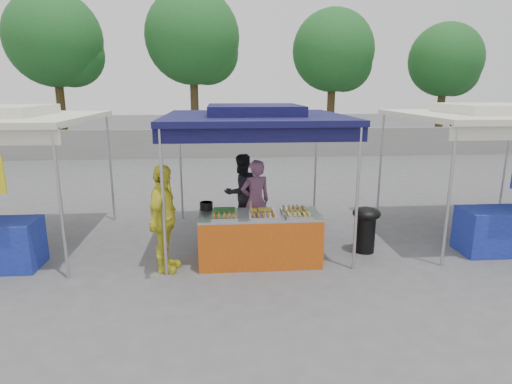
{
  "coord_description": "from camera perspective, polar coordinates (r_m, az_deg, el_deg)",
  "views": [
    {
      "loc": [
        -0.61,
        -6.82,
        2.88
      ],
      "look_at": [
        0.0,
        0.6,
        1.05
      ],
      "focal_mm": 30.0,
      "sensor_mm": 36.0,
      "label": 1
    }
  ],
  "objects": [
    {
      "name": "main_canopy",
      "position": [
        7.83,
        -0.23,
        10.07
      ],
      "size": [
        3.2,
        3.2,
        2.57
      ],
      "color": "#B3B3BA",
      "rests_on": "ground_plane"
    },
    {
      "name": "skewer_cup",
      "position": [
        6.81,
        -0.7,
        -3.17
      ],
      "size": [
        0.07,
        0.07,
        0.09
      ],
      "primitive_type": "cylinder",
      "color": "#B3B3BA",
      "rests_on": "vendor_table"
    },
    {
      "name": "food_tray_fm",
      "position": [
        6.81,
        0.99,
        -3.23
      ],
      "size": [
        0.42,
        0.3,
        0.07
      ],
      "color": "silver",
      "rests_on": "vendor_table"
    },
    {
      "name": "ground_plane",
      "position": [
        7.43,
        0.39,
        -9.0
      ],
      "size": [
        80.0,
        80.0,
        0.0
      ],
      "primitive_type": "plane",
      "color": "#565658"
    },
    {
      "name": "back_wall",
      "position": [
        17.98,
        -2.75,
        6.52
      ],
      "size": [
        40.0,
        0.25,
        1.2
      ],
      "primitive_type": "cube",
      "color": "gray",
      "rests_on": "ground_plane"
    },
    {
      "name": "helper_man",
      "position": [
        8.77,
        -1.98,
        -0.0
      ],
      "size": [
        0.96,
        0.9,
        1.57
      ],
      "primitive_type": "imported",
      "rotation": [
        0.0,
        0.0,
        3.66
      ],
      "color": "black",
      "rests_on": "ground_plane"
    },
    {
      "name": "food_tray_fl",
      "position": [
        6.78,
        -4.24,
        -3.35
      ],
      "size": [
        0.42,
        0.3,
        0.07
      ],
      "color": "silver",
      "rests_on": "vendor_table"
    },
    {
      "name": "vendor_table",
      "position": [
        7.18,
        0.46,
        -6.18
      ],
      "size": [
        2.0,
        0.8,
        0.85
      ],
      "color": "#B94A10",
      "rests_on": "ground_plane"
    },
    {
      "name": "customer_person",
      "position": [
        6.89,
        -12.22,
        -3.52
      ],
      "size": [
        0.62,
        1.08,
        1.73
      ],
      "primitive_type": "imported",
      "rotation": [
        0.0,
        0.0,
        1.37
      ],
      "color": "yellow",
      "rests_on": "ground_plane"
    },
    {
      "name": "crate_stacked",
      "position": [
        7.79,
        3.28,
        -4.71
      ],
      "size": [
        0.45,
        0.32,
        0.27
      ],
      "primitive_type": "cube",
      "color": "#13219B",
      "rests_on": "crate_right"
    },
    {
      "name": "food_tray_fr",
      "position": [
        6.89,
        5.67,
        -3.1
      ],
      "size": [
        0.42,
        0.3,
        0.07
      ],
      "color": "silver",
      "rests_on": "vendor_table"
    },
    {
      "name": "food_tray_br",
      "position": [
        7.18,
        5.04,
        -2.39
      ],
      "size": [
        0.42,
        0.3,
        0.07
      ],
      "color": "silver",
      "rests_on": "vendor_table"
    },
    {
      "name": "neighbor_stall_right",
      "position": [
        9.08,
        29.7,
        3.89
      ],
      "size": [
        3.2,
        3.2,
        2.57
      ],
      "color": "#B3B3BA",
      "rests_on": "ground_plane"
    },
    {
      "name": "crate_right",
      "position": [
        7.88,
        3.25,
        -6.6
      ],
      "size": [
        0.46,
        0.32,
        0.27
      ],
      "primitive_type": "cube",
      "color": "#13219B",
      "rests_on": "ground_plane"
    },
    {
      "name": "cooking_pot",
      "position": [
        7.33,
        -6.64,
        -1.84
      ],
      "size": [
        0.22,
        0.22,
        0.13
      ],
      "primitive_type": "cylinder",
      "color": "black",
      "rests_on": "vendor_table"
    },
    {
      "name": "wok_burner",
      "position": [
        7.85,
        14.43,
        -4.35
      ],
      "size": [
        0.49,
        0.49,
        0.83
      ],
      "rotation": [
        0.0,
        0.0,
        0.02
      ],
      "color": "black",
      "rests_on": "ground_plane"
    },
    {
      "name": "tree_2",
      "position": [
        20.72,
        10.6,
        17.6
      ],
      "size": [
        3.71,
        3.68,
        6.33
      ],
      "color": "#3E3017",
      "rests_on": "ground_plane"
    },
    {
      "name": "food_tray_bl",
      "position": [
        7.09,
        -4.24,
        -2.59
      ],
      "size": [
        0.42,
        0.3,
        0.07
      ],
      "color": "silver",
      "rests_on": "vendor_table"
    },
    {
      "name": "tree_1",
      "position": [
        20.03,
        -8.01,
        19.29
      ],
      "size": [
        4.11,
        4.11,
        7.06
      ],
      "color": "#3E3017",
      "rests_on": "ground_plane"
    },
    {
      "name": "vendor_woman",
      "position": [
        8.02,
        -0.07,
        -1.27
      ],
      "size": [
        0.67,
        0.53,
        1.59
      ],
      "primitive_type": "imported",
      "rotation": [
        0.0,
        0.0,
        3.44
      ],
      "color": "#835372",
      "rests_on": "ground_plane"
    },
    {
      "name": "crate_left",
      "position": [
        7.82,
        -3.74,
        -6.61
      ],
      "size": [
        0.52,
        0.36,
        0.31
      ],
      "primitive_type": "cube",
      "color": "#13219B",
      "rests_on": "ground_plane"
    },
    {
      "name": "tree_3",
      "position": [
        22.86,
        24.18,
        15.4
      ],
      "size": [
        3.45,
        3.38,
        5.81
      ],
      "color": "#3E3017",
      "rests_on": "ground_plane"
    },
    {
      "name": "food_tray_bm",
      "position": [
        7.09,
        0.74,
        -2.54
      ],
      "size": [
        0.42,
        0.3,
        0.07
      ],
      "color": "silver",
      "rests_on": "vendor_table"
    },
    {
      "name": "tree_0",
      "position": [
        20.88,
        -24.84,
        17.53
      ],
      "size": [
        3.97,
        3.97,
        6.83
      ],
      "color": "#3E3017",
      "rests_on": "ground_plane"
    }
  ]
}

